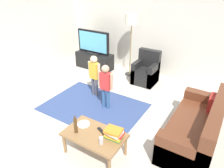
# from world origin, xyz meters

# --- Properties ---
(ground) EXTENTS (7.80, 7.80, 0.00)m
(ground) POSITION_xyz_m (0.00, 0.00, 0.00)
(ground) COLOR beige
(wall_back) EXTENTS (6.00, 0.12, 2.70)m
(wall_back) POSITION_xyz_m (0.00, 3.00, 1.35)
(wall_back) COLOR silver
(wall_back) RESTS_ON ground
(area_rug) EXTENTS (2.20, 1.60, 0.01)m
(area_rug) POSITION_xyz_m (-0.41, 0.46, 0.00)
(area_rug) COLOR #33477A
(area_rug) RESTS_ON ground
(tv_stand) EXTENTS (1.20, 0.44, 0.50)m
(tv_stand) POSITION_xyz_m (-1.72, 2.30, 0.24)
(tv_stand) COLOR black
(tv_stand) RESTS_ON ground
(tv) EXTENTS (1.10, 0.28, 0.71)m
(tv) POSITION_xyz_m (-1.72, 2.28, 0.85)
(tv) COLOR black
(tv) RESTS_ON tv_stand
(couch) EXTENTS (0.80, 1.80, 0.86)m
(couch) POSITION_xyz_m (1.85, 0.54, 0.29)
(couch) COLOR brown
(couch) RESTS_ON ground
(armchair) EXTENTS (0.60, 0.60, 0.90)m
(armchair) POSITION_xyz_m (0.07, 2.26, 0.30)
(armchair) COLOR black
(armchair) RESTS_ON ground
(floor_lamp) EXTENTS (0.36, 0.36, 1.78)m
(floor_lamp) POSITION_xyz_m (-0.53, 2.45, 1.54)
(floor_lamp) COLOR #262626
(floor_lamp) RESTS_ON ground
(child_near_tv) EXTENTS (0.35, 0.17, 1.04)m
(child_near_tv) POSITION_xyz_m (-0.70, 0.92, 0.63)
(child_near_tv) COLOR #4C4C59
(child_near_tv) RESTS_ON ground
(child_center) EXTENTS (0.35, 0.17, 1.04)m
(child_center) POSITION_xyz_m (-0.17, 0.61, 0.62)
(child_center) COLOR #33598C
(child_center) RESTS_ON ground
(coffee_table) EXTENTS (1.00, 0.60, 0.42)m
(coffee_table) POSITION_xyz_m (0.45, -0.66, 0.37)
(coffee_table) COLOR olive
(coffee_table) RESTS_ON ground
(book_stack) EXTENTS (0.30, 0.24, 0.16)m
(book_stack) POSITION_xyz_m (0.77, -0.56, 0.51)
(book_stack) COLOR #388C4C
(book_stack) RESTS_ON coffee_table
(bottle) EXTENTS (0.06, 0.06, 0.33)m
(bottle) POSITION_xyz_m (0.17, -0.78, 0.56)
(bottle) COLOR #4C3319
(bottle) RESTS_ON coffee_table
(tv_remote) EXTENTS (0.18, 0.11, 0.02)m
(tv_remote) POSITION_xyz_m (0.50, -0.54, 0.43)
(tv_remote) COLOR black
(tv_remote) RESTS_ON coffee_table
(soda_can) EXTENTS (0.07, 0.07, 0.12)m
(soda_can) POSITION_xyz_m (0.67, -0.78, 0.48)
(soda_can) COLOR silver
(soda_can) RESTS_ON coffee_table
(plate) EXTENTS (0.22, 0.22, 0.02)m
(plate) POSITION_xyz_m (0.15, -0.56, 0.43)
(plate) COLOR white
(plate) RESTS_ON coffee_table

